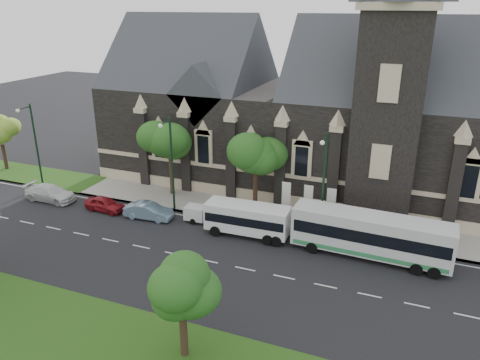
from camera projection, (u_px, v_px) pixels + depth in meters
The scene contains 19 objects.
ground at pixel (174, 254), 36.19m from camera, with size 160.00×160.00×0.00m, color black.
sidewalk at pixel (222, 206), 44.41m from camera, with size 80.00×5.00×0.15m, color gray.
museum at pixel (302, 109), 47.80m from camera, with size 40.00×17.70×29.90m.
tree_park_east at pixel (185, 283), 24.32m from camera, with size 3.40×3.40×6.28m.
tree_walk_right at pixel (259, 150), 42.29m from camera, with size 4.08×4.08×7.80m.
tree_walk_left at pixel (173, 141), 45.40m from camera, with size 3.91×3.91×7.64m.
tree_walk_far at pixel (2, 131), 52.90m from camera, with size 3.40×3.40×6.28m.
street_lamp_near at pixel (323, 180), 37.08m from camera, with size 0.36×1.88×9.00m.
street_lamp_mid at pixel (171, 160), 41.88m from camera, with size 0.36×1.88×9.00m.
street_lamp_far at pixel (34, 141), 47.36m from camera, with size 0.36×1.88×9.00m.
banner_flag_left at pixel (284, 196), 40.99m from camera, with size 0.90×0.10×4.00m.
banner_flag_center at pixel (306, 199), 40.30m from camera, with size 0.90×0.10×4.00m.
banner_flag_right at pixel (329, 202), 39.62m from camera, with size 0.90×0.10×4.00m.
tour_coach at pixel (371, 235), 35.12m from camera, with size 12.02×3.16×3.48m.
shuttle_bus at pixel (248, 218), 38.58m from camera, with size 7.15×2.71×2.73m.
box_trailer at pixel (196, 213), 41.34m from camera, with size 2.71×1.59×1.44m.
sedan at pixel (149, 211), 41.89m from camera, with size 1.56×4.47×1.47m, color #7895AD.
car_far_red at pixel (105, 204), 43.46m from camera, with size 1.62×4.02×1.37m, color maroon.
car_far_white at pixel (50, 193), 45.73m from camera, with size 2.17×5.34×1.55m, color silver.
Camera 1 is at (16.48, -27.56, 18.43)m, focal length 34.49 mm.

